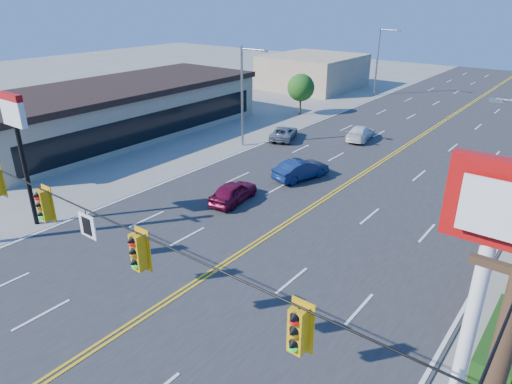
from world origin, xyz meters
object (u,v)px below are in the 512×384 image
Objects in this scene: signal_span at (66,230)px; pizza_hut_sign at (18,133)px; car_magenta at (233,193)px; car_blue at (301,170)px; kfc_pylon at (485,260)px; car_silver at (284,133)px; car_white at (360,133)px.

signal_span is 3.55× the size of pizza_hut_sign.
car_magenta is 0.92× the size of car_blue.
car_magenta is at bearing 149.93° from kfc_pylon.
pizza_hut_sign is 1.67× the size of car_blue.
car_magenta is 13.54m from car_silver.
car_white is at bearing 97.25° from signal_span.
kfc_pylon is at bearing 0.00° from pizza_hut_sign.
car_blue is at bearing 85.01° from car_white.
car_magenta is 0.93× the size of car_silver.
car_silver is (-20.17, 21.41, -5.48)m from kfc_pylon.
signal_span reaches higher than car_blue.
car_silver is (-6.18, 6.94, -0.11)m from car_blue.
car_magenta is 5.79m from car_blue.
kfc_pylon is 18.39m from car_magenta.
car_blue is at bearing 61.04° from pizza_hut_sign.
signal_span is at bearing 87.61° from car_silver.
pizza_hut_sign is at bearing 63.12° from car_silver.
signal_span reaches higher than kfc_pylon.
car_silver is (-4.96, 12.60, -0.08)m from car_magenta.
pizza_hut_sign is 1.70× the size of car_silver.
car_magenta is 0.90× the size of car_white.
car_white is at bearing 74.24° from pizza_hut_sign.
pizza_hut_sign is at bearing 64.75° from car_white.
car_magenta reaches higher than car_silver.
pizza_hut_sign is 26.72m from car_white.
car_magenta is (-4.09, 12.81, -4.25)m from signal_span.
signal_span is at bearing 87.75° from car_white.
car_white is (-14.85, 25.33, -5.44)m from kfc_pylon.
signal_span reaches higher than car_silver.
signal_span is at bearing -160.22° from kfc_pylon.
car_silver is (-9.05, 25.41, -4.33)m from signal_span.
signal_span is at bearing -20.19° from pizza_hut_sign.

